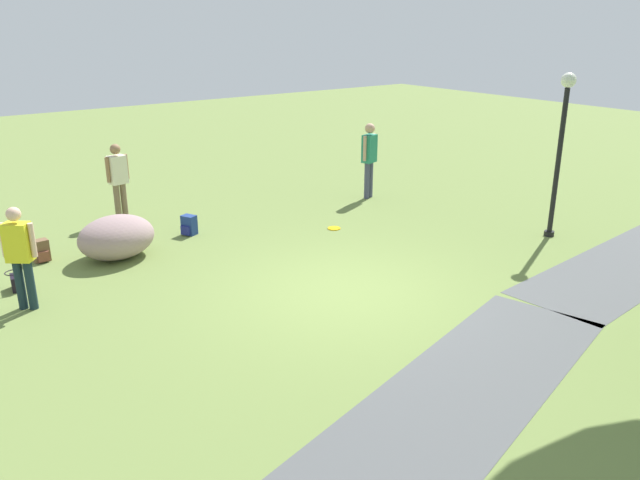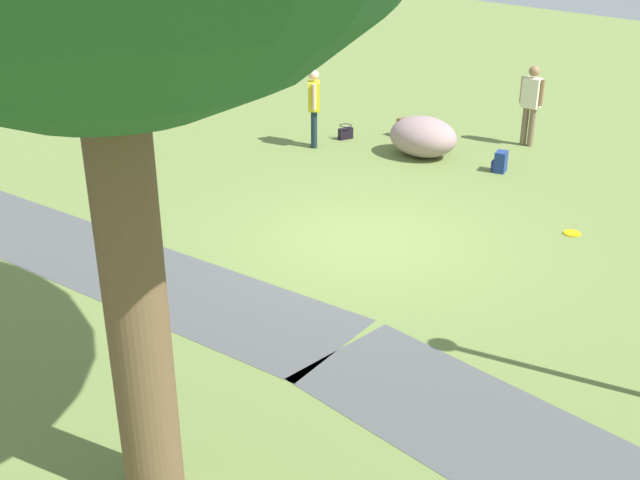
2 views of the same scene
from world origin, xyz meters
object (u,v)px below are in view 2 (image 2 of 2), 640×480
Objects in this scene: lawn_boulder at (423,137)px; spare_backpack_on_lawn at (500,162)px; backpack_by_boulder at (404,128)px; frisbee_on_grass at (572,233)px; woman_with_handbag at (314,103)px; passerby_on_path at (531,100)px; handbag_on_grass at (346,133)px.

lawn_boulder is 3.97× the size of spare_backpack_on_lawn.
backpack_by_boulder is 1.00× the size of spare_backpack_on_lawn.
backpack_by_boulder is at bearing -17.48° from frisbee_on_grass.
backpack_by_boulder and spare_backpack_on_lawn have the same top height.
woman_with_handbag is (1.86, 1.30, 0.53)m from lawn_boulder.
passerby_on_path is 2.09m from spare_backpack_on_lawn.
woman_with_handbag is 6.00× the size of frisbee_on_grass.
woman_with_handbag is 6.15m from frisbee_on_grass.
passerby_on_path reaches higher than handbag_on_grass.
lawn_boulder is at bearing -13.95° from frisbee_on_grass.
spare_backpack_on_lawn is 1.49× the size of frisbee_on_grass.
woman_with_handbag is 3.96m from spare_backpack_on_lawn.
passerby_on_path is 4.16× the size of spare_backpack_on_lawn.
spare_backpack_on_lawn is (-1.62, -0.42, -0.20)m from lawn_boulder.
frisbee_on_grass is (-6.07, 0.62, -0.13)m from handbag_on_grass.
spare_backpack_on_lawn is at bearing -165.36° from lawn_boulder.
woman_with_handbag is 2.19m from backpack_by_boulder.
woman_with_handbag is 1.17m from handbag_on_grass.
spare_backpack_on_lawn is 2.99m from frisbee_on_grass.
passerby_on_path is 6.22× the size of frisbee_on_grass.
lawn_boulder is at bearing -166.96° from handbag_on_grass.
lawn_boulder is 1.69m from spare_backpack_on_lawn.
passerby_on_path is (-2.75, -3.52, 0.04)m from woman_with_handbag.
frisbee_on_grass is at bearing 162.52° from backpack_by_boulder.
frisbee_on_grass is (-4.22, 1.05, -0.39)m from lawn_boulder.
handbag_on_grass is at bearing 13.04° from lawn_boulder.
lawn_boulder reaches higher than frisbee_on_grass.
frisbee_on_grass is (-3.33, 3.27, -0.95)m from passerby_on_path.
passerby_on_path is at bearing -142.88° from backpack_by_boulder.
backpack_by_boulder reaches higher than handbag_on_grass.
handbag_on_grass reaches higher than frisbee_on_grass.
handbag_on_grass is 0.83× the size of backpack_by_boulder.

